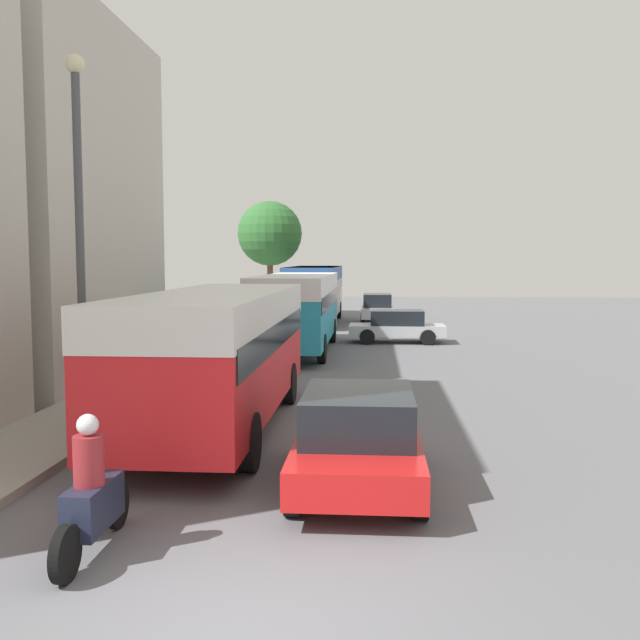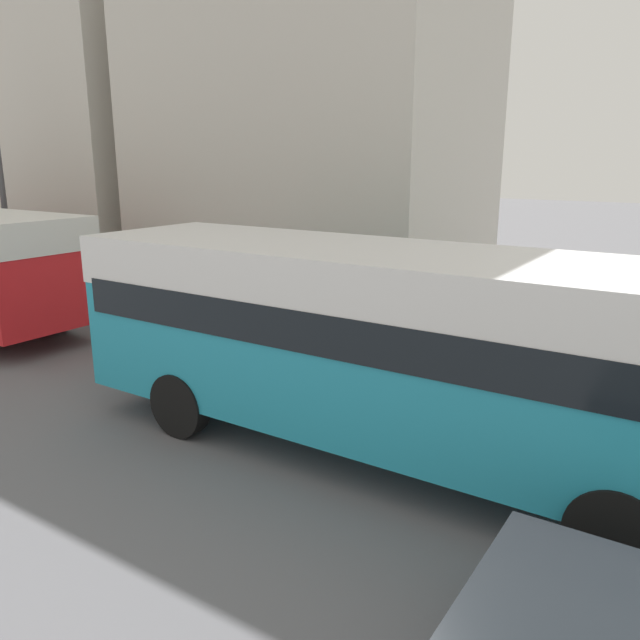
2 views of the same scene
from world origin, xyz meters
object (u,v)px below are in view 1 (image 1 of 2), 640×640
bus_third_in_line (315,286)px  car_far_curb (397,326)px  bus_lead (218,340)px  car_crossing (377,308)px  bus_following (297,302)px  car_distant (358,438)px  motorcycle_behind_lead (92,499)px  pedestrian_near_curb (247,307)px

bus_third_in_line → car_far_curb: bearing=-64.7°
bus_lead → car_crossing: size_ratio=2.21×
bus_following → car_distant: bus_following is taller
motorcycle_behind_lead → car_crossing: bearing=83.6°
bus_lead → pedestrian_near_curb: bearing=98.7°
bus_following → car_far_curb: (3.90, 3.19, -1.19)m
motorcycle_behind_lead → car_far_curb: 22.52m
pedestrian_near_curb → bus_following: bearing=-68.5°
car_far_curb → pedestrian_near_curb: bearing=-128.6°
bus_third_in_line → pedestrian_near_curb: (-3.26, -3.00, -0.96)m
car_crossing → bus_third_in_line: bearing=-172.1°
bus_following → pedestrian_near_curb: 9.91m
car_crossing → pedestrian_near_curb: (-6.73, -3.48, 0.24)m
bus_following → pedestrian_near_curb: size_ratio=5.62×
bus_third_in_line → pedestrian_near_curb: bearing=-137.4°
car_distant → car_far_curb: bearing=86.4°
motorcycle_behind_lead → car_far_curb: bearing=78.9°
car_distant → motorcycle_behind_lead: bearing=-138.8°
bus_lead → bus_following: 12.64m
bus_lead → bus_following: bus_following is taller
car_crossing → motorcycle_behind_lead: bearing=-96.4°
bus_third_in_line → car_distant: 28.54m
bus_third_in_line → bus_lead: bearing=-89.8°
bus_following → car_crossing: bearing=76.2°
bus_third_in_line → pedestrian_near_curb: 4.54m
bus_following → bus_lead: bearing=-91.3°
bus_lead → car_distant: bus_lead is taller
bus_following → pedestrian_near_curb: (-3.62, 9.19, -0.86)m
car_crossing → pedestrian_near_curb: pedestrian_near_curb is taller
bus_following → motorcycle_behind_lead: bus_following is taller
car_crossing → car_far_curb: 9.51m
bus_lead → car_crossing: bus_lead is taller
car_far_curb → pedestrian_near_curb: pedestrian_near_curb is taller
car_far_curb → car_distant: 19.39m
motorcycle_behind_lead → car_distant: motorcycle_behind_lead is taller
bus_third_in_line → car_crossing: (3.46, 0.48, -1.20)m
bus_following → motorcycle_behind_lead: bearing=-91.3°
motorcycle_behind_lead → car_far_curb: motorcycle_behind_lead is taller
bus_lead → motorcycle_behind_lead: size_ratio=4.07×
car_crossing → car_far_curb: (0.79, -9.48, -0.09)m
car_far_curb → bus_lead: bearing=-14.8°
bus_lead → car_crossing: 25.55m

